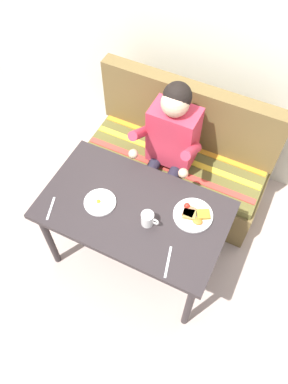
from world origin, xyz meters
name	(u,v)px	position (x,y,z in m)	size (l,w,h in m)	color
ground_plane	(136,257)	(0.00, 0.00, 0.00)	(8.00, 8.00, 0.00)	#AC988E
back_wall	(217,22)	(0.00, 1.27, 1.30)	(4.40, 0.10, 2.60)	beige
table	(134,215)	(0.00, 0.00, 0.65)	(1.20, 0.70, 0.73)	#2A2425
couch	(177,163)	(0.00, 0.76, 0.33)	(1.44, 0.56, 1.00)	brown
person	(169,144)	(-0.02, 0.59, 0.74)	(0.45, 0.61, 1.21)	#C43046
plate_breakfast	(193,215)	(0.36, 0.12, 0.74)	(0.25, 0.25, 0.05)	white
plate_eggs	(100,202)	(-0.21, -0.06, 0.74)	(0.21, 0.21, 0.04)	white
coffee_mug	(148,219)	(0.13, -0.05, 0.78)	(0.12, 0.08, 0.10)	white
fork	(51,208)	(-0.47, -0.23, 0.73)	(0.01, 0.17, 0.01)	silver
knife	(168,262)	(0.35, -0.24, 0.73)	(0.01, 0.20, 0.01)	silver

